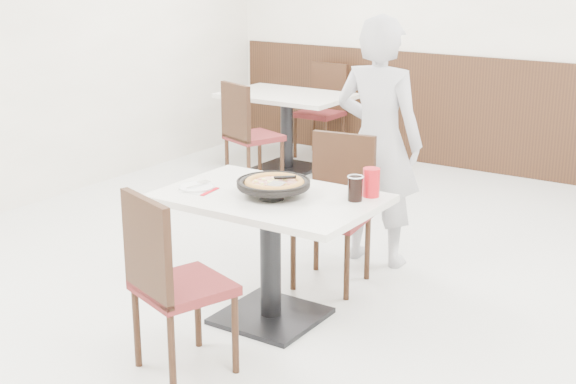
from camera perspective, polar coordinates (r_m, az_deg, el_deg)
The scene contains 19 objects.
floor at distance 4.96m, azimuth 1.49°, elevation -7.61°, with size 7.00×7.00×0.00m, color silver.
wall_back at distance 7.75m, azimuth 15.67°, elevation 11.32°, with size 6.00×0.04×2.80m, color beige.
wainscot_back at distance 7.85m, azimuth 15.14°, elevation 5.13°, with size 5.90×0.03×1.10m, color black.
main_table at distance 4.57m, azimuth -1.25°, elevation -4.72°, with size 1.20×0.80×0.75m, color silver, non-canonical shape.
chair_near at distance 4.01m, azimuth -7.43°, elevation -6.42°, with size 0.42×0.42×0.95m, color black, non-canonical shape.
chair_far at distance 5.02m, azimuth 3.11°, elevation -1.54°, with size 0.42×0.42×0.95m, color black, non-canonical shape.
trivet at distance 4.36m, azimuth -1.18°, elevation -0.28°, with size 0.13×0.13×0.04m, color black.
pizza_pan at distance 4.42m, azimuth -1.04°, elevation 0.26°, with size 0.31×0.31×0.01m, color black.
pizza at distance 4.40m, azimuth -0.97°, elevation 0.44°, with size 0.29×0.29×0.02m, color #B68442.
pizza_server at distance 4.32m, azimuth -0.84°, elevation 0.59°, with size 0.08×0.10×0.00m, color white.
napkin at distance 4.56m, azimuth -6.32°, elevation 0.17°, with size 0.17×0.17×0.00m, color silver.
side_plate at distance 4.59m, azimuth -6.54°, elevation 0.34°, with size 0.20×0.20×0.01m, color silver.
fork at distance 4.59m, azimuth -6.46°, elevation 0.46°, with size 0.01×0.15×0.00m, color white.
cola_glass at distance 4.34m, azimuth 4.80°, elevation 0.21°, with size 0.08×0.08×0.13m, color black.
red_cup at distance 4.42m, azimuth 5.95°, elevation 0.68°, with size 0.09×0.09×0.16m, color #B70F18.
diner_person at distance 5.35m, azimuth 6.44°, elevation 3.55°, with size 0.61×0.40×1.67m, color #B9B8BD.
bg_table_left at distance 7.77m, azimuth -0.08°, elevation 4.29°, with size 1.20×0.80×0.75m, color silver, non-canonical shape.
bg_chair_left_near at distance 7.22m, azimuth -2.43°, elevation 4.12°, with size 0.42×0.42×0.95m, color black, non-canonical shape.
bg_chair_left_far at distance 8.28m, azimuth 2.25°, elevation 5.75°, with size 0.42×0.42×0.95m, color black, non-canonical shape.
Camera 1 is at (2.38, -3.85, 2.04)m, focal length 50.00 mm.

